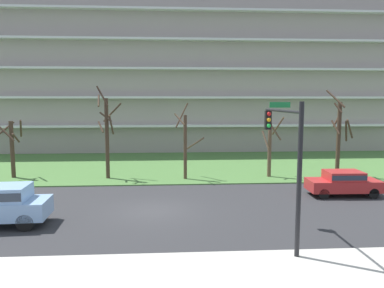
{
  "coord_description": "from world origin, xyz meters",
  "views": [
    {
      "loc": [
        0.87,
        -19.6,
        5.96
      ],
      "look_at": [
        2.5,
        6.0,
        2.94
      ],
      "focal_mm": 34.52,
      "sensor_mm": 36.0,
      "label": 1
    }
  ],
  "objects": [
    {
      "name": "tree_right",
      "position": [
        8.68,
        8.18,
        2.46
      ],
      "size": [
        1.61,
        1.72,
        4.79
      ],
      "color": "brown",
      "rests_on": "ground"
    },
    {
      "name": "apartment_building",
      "position": [
        0.0,
        28.08,
        9.46
      ],
      "size": [
        54.49,
        13.11,
        18.92
      ],
      "color": "#9E938C",
      "rests_on": "ground"
    },
    {
      "name": "tree_center",
      "position": [
        2.13,
        7.87,
        2.73
      ],
      "size": [
        2.26,
        2.25,
        5.79
      ],
      "color": "#4C3828",
      "rests_on": "ground"
    },
    {
      "name": "ground",
      "position": [
        0.0,
        0.0,
        0.0
      ],
      "size": [
        160.0,
        160.0,
        0.0
      ],
      "primitive_type": "plane",
      "color": "#2D2D30"
    },
    {
      "name": "traffic_signal_mast",
      "position": [
        5.64,
        -4.94,
        4.05
      ],
      "size": [
        0.9,
        4.84,
        5.93
      ],
      "color": "black",
      "rests_on": "ground"
    },
    {
      "name": "tree_far_left",
      "position": [
        -11.06,
        9.12,
        2.54
      ],
      "size": [
        1.91,
        1.91,
        4.54
      ],
      "color": "#423023",
      "rests_on": "ground"
    },
    {
      "name": "tree_left",
      "position": [
        -3.79,
        8.42,
        3.53
      ],
      "size": [
        1.82,
        1.82,
        7.04
      ],
      "color": "#423023",
      "rests_on": "ground"
    },
    {
      "name": "sedan_red_near_left",
      "position": [
        11.82,
        2.5,
        0.87
      ],
      "size": [
        4.45,
        1.93,
        1.57
      ],
      "rotation": [
        0.0,
        0.0,
        3.11
      ],
      "color": "#B22828",
      "rests_on": "ground"
    },
    {
      "name": "sidewalk_curb_near",
      "position": [
        0.0,
        -8.0,
        0.07
      ],
      "size": [
        80.0,
        4.0,
        0.15
      ],
      "primitive_type": "cube",
      "color": "#BCB7AD",
      "rests_on": "ground"
    },
    {
      "name": "grass_lawn_strip",
      "position": [
        0.0,
        14.0,
        0.04
      ],
      "size": [
        80.0,
        16.0,
        0.08
      ],
      "primitive_type": "cube",
      "color": "#477238",
      "rests_on": "ground"
    },
    {
      "name": "tree_far_right",
      "position": [
        14.17,
        8.3,
        3.31
      ],
      "size": [
        2.37,
        1.69,
        6.8
      ],
      "color": "#423023",
      "rests_on": "ground"
    }
  ]
}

